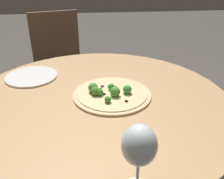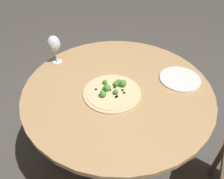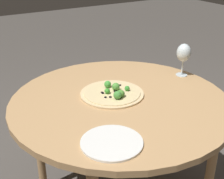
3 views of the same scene
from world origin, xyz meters
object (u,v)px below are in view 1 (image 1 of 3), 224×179
object	(u,v)px
chair	(60,68)
plate_near	(32,76)
pizza	(111,93)
wine_glass	(139,147)

from	to	relation	value
chair	plate_near	xyz separation A→B (m)	(0.07, 0.69, 0.24)
chair	pizza	xyz separation A→B (m)	(-0.31, 0.92, 0.25)
chair	wine_glass	size ratio (longest dim) A/B	4.60
wine_glass	plate_near	world-z (taller)	wine_glass
pizza	plate_near	world-z (taller)	pizza
pizza	wine_glass	world-z (taller)	wine_glass
chair	wine_glass	distance (m)	1.52
plate_near	wine_glass	bearing A→B (deg)	118.12
chair	wine_glass	world-z (taller)	wine_glass
chair	plate_near	size ratio (longest dim) A/B	3.56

